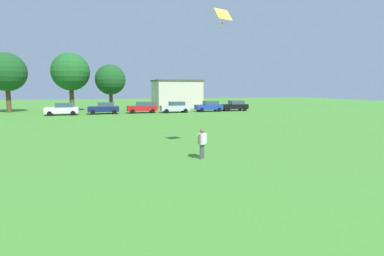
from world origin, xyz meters
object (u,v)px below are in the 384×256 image
Objects in this scene: parked_car_black_5 at (235,106)px; tree_far_left at (6,72)px; kite at (223,16)px; tree_far_right at (110,80)px; parked_car_white_0 at (63,109)px; tree_center at (71,72)px; parked_car_silver_3 at (175,107)px; parked_car_navy_1 at (104,108)px; parked_car_red_2 at (142,107)px; parked_car_blue_4 at (209,106)px; adult_bystander at (202,141)px.

parked_car_black_5 is 0.48× the size of tree_far_left.
tree_far_right is at bearing 97.76° from kite.
parked_car_white_0 is 0.58× the size of tree_far_right.
tree_center reaches higher than tree_far_left.
tree_far_left reaches higher than parked_car_silver_3.
parked_car_silver_3 is 25.96m from tree_far_left.
parked_car_silver_3 is (10.38, -0.63, 0.00)m from parked_car_navy_1.
kite is 0.26× the size of parked_car_red_2.
parked_car_blue_4 is at bearing -13.58° from tree_far_left.
parked_car_navy_1 is at bearing 1.76° from parked_car_red_2.
parked_car_white_0 is at bearing -0.35° from parked_car_silver_3.
parked_car_white_0 and parked_car_red_2 have the same top height.
parked_car_navy_1 is 0.58× the size of tree_far_right.
parked_car_red_2 reaches higher than adult_bystander.
tree_far_right reaches higher than parked_car_black_5.
parked_car_black_5 is at bearing -178.40° from parked_car_white_0.
adult_bystander is 0.17× the size of tree_center.
parked_car_red_2 is 0.58× the size of tree_far_right.
tree_far_left is at bearing 177.19° from tree_center.
parked_car_black_5 reaches higher than adult_bystander.
parked_car_red_2 is 0.47× the size of tree_center.
parked_car_white_0 is 5.50m from parked_car_navy_1.
tree_far_right is at bearing -103.81° from parked_car_navy_1.
kite is at bearing -82.24° from tree_far_right.
adult_bystander is 0.18× the size of tree_far_left.
parked_car_white_0 is at bearing 1.60° from parked_car_black_5.
parked_car_silver_3 is (15.85, -0.10, 0.00)m from parked_car_white_0.
tree_far_left is (-13.81, 7.22, 5.22)m from parked_car_navy_1.
parked_car_silver_3 is (4.83, -0.80, 0.00)m from parked_car_red_2.
parked_car_blue_4 is (16.09, 0.00, 0.00)m from parked_car_navy_1.
kite is 32.01m from parked_car_blue_4.
adult_bystander is at bearing -76.54° from tree_center.
adult_bystander is 31.26m from parked_car_navy_1.
tree_far_left reaches higher than parked_car_black_5.
parked_car_white_0 is at bearing -42.92° from tree_far_left.
kite is 31.96m from parked_car_white_0.
parked_car_silver_3 is (4.42, 28.97, -6.79)m from kite.
parked_car_blue_4 is (21.56, 0.53, 0.00)m from parked_car_white_0.
parked_car_red_2 is (11.01, 0.70, 0.00)m from parked_car_white_0.
tree_far_right is at bearing -48.44° from parked_car_red_2.
tree_far_right is at bearing -18.70° from parked_car_blue_4.
parked_car_blue_4 is (10.55, -0.17, 0.00)m from parked_car_red_2.
tree_center is at bearing -26.10° from parked_car_silver_3.
kite reaches higher than tree_far_right.
parked_car_silver_3 is 5.75m from parked_car_blue_4.
tree_far_right is at bearing -31.75° from parked_car_silver_3.
parked_car_silver_3 is (6.09, 30.34, -0.09)m from adult_bystander.
parked_car_black_5 is 20.41m from tree_far_right.
parked_car_red_2 is at bearing -176.36° from parked_car_white_0.
tree_center is (0.72, 7.31, 5.36)m from parked_car_white_0.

